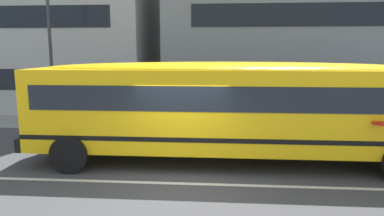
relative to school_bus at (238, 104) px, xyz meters
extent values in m
plane|color=#424244|center=(-1.57, -1.90, -1.82)|extent=(400.00, 400.00, 0.00)
cube|color=gray|center=(-1.57, 5.62, -1.82)|extent=(120.00, 3.00, 0.01)
cube|color=silver|center=(-1.57, -1.90, -1.82)|extent=(110.00, 0.16, 0.01)
cube|color=yellow|center=(-0.27, 0.00, -0.12)|extent=(11.74, 2.71, 2.35)
cube|color=black|center=(-6.22, 0.02, -1.10)|extent=(0.22, 2.67, 0.38)
cube|color=black|center=(-0.27, 0.00, 0.30)|extent=(11.04, 2.74, 0.68)
cube|color=black|center=(-0.27, 0.00, -0.81)|extent=(11.76, 2.74, 0.13)
ellipsoid|color=yellow|center=(-0.27, 0.00, 1.05)|extent=(11.27, 2.49, 0.38)
cylinder|color=red|center=(3.48, -1.54, -0.24)|extent=(0.47, 0.47, 0.03)
cylinder|color=black|center=(4.20, 1.32, -1.29)|extent=(1.07, 0.30, 1.07)
cylinder|color=black|center=(-4.72, 1.35, -1.29)|extent=(1.07, 0.30, 1.07)
cylinder|color=black|center=(-4.73, -1.32, -1.29)|extent=(1.07, 0.30, 1.07)
cylinder|color=#38383D|center=(-8.16, 4.92, 1.43)|extent=(0.14, 0.14, 6.50)
cube|color=gray|center=(6.19, 12.88, 4.58)|extent=(19.46, 11.51, 12.80)
cube|color=black|center=(6.19, 7.10, 0.10)|extent=(16.34, 0.04, 1.10)
cube|color=black|center=(6.19, 7.10, 3.30)|extent=(16.34, 0.04, 1.10)
camera|label=1|loc=(-0.59, -10.41, 1.54)|focal=32.61mm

